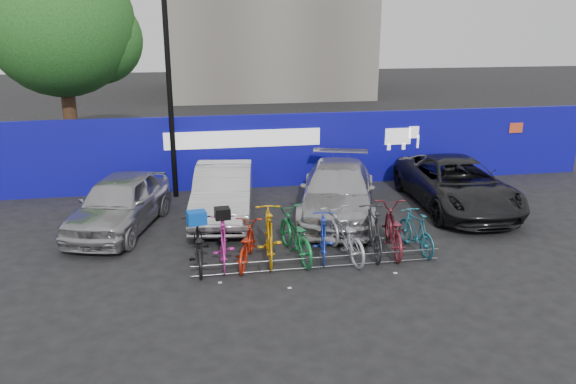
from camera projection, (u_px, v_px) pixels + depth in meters
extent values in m
plane|color=black|center=(313.00, 258.00, 13.01)|extent=(100.00, 100.00, 0.00)
cube|color=#0A0B95|center=(274.00, 151.00, 18.30)|extent=(22.00, 0.15, 2.40)
cube|color=white|center=(243.00, 139.00, 17.91)|extent=(5.00, 0.02, 0.55)
cube|color=white|center=(398.00, 136.00, 18.80)|extent=(1.20, 0.02, 0.90)
cube|color=#CA4723|center=(516.00, 128.00, 19.47)|extent=(0.50, 0.02, 0.35)
cylinder|color=#382314|center=(70.00, 113.00, 20.67)|extent=(0.50, 0.50, 4.00)
sphere|color=#194B17|center=(60.00, 22.00, 19.73)|extent=(5.20, 5.20, 5.20)
sphere|color=#194B17|center=(98.00, 40.00, 20.39)|extent=(3.20, 3.20, 3.20)
cylinder|color=black|center=(170.00, 100.00, 16.68)|extent=(0.16, 0.16, 6.00)
cylinder|color=#595B60|center=(319.00, 257.00, 12.36)|extent=(5.60, 0.03, 0.03)
cylinder|color=#595B60|center=(319.00, 267.00, 12.43)|extent=(5.60, 0.03, 0.03)
cylinder|color=#595B60|center=(200.00, 272.00, 11.97)|extent=(0.03, 0.03, 0.28)
cylinder|color=#595B60|center=(261.00, 268.00, 12.18)|extent=(0.03, 0.03, 0.28)
cylinder|color=#595B60|center=(319.00, 263.00, 12.40)|extent=(0.03, 0.03, 0.28)
cylinder|color=#595B60|center=(375.00, 259.00, 12.61)|extent=(0.03, 0.03, 0.28)
cylinder|color=#595B60|center=(430.00, 255.00, 12.83)|extent=(0.03, 0.03, 0.28)
imported|color=#A2A2A6|center=(120.00, 203.00, 14.62)|extent=(2.84, 4.55, 1.45)
imported|color=#B6B5BA|center=(224.00, 192.00, 15.51)|extent=(2.08, 4.56, 1.45)
imported|color=#AEADB3|center=(338.00, 191.00, 15.65)|extent=(3.35, 5.34, 1.44)
imported|color=black|center=(456.00, 184.00, 16.32)|extent=(2.63, 5.27, 1.44)
imported|color=black|center=(198.00, 245.00, 12.43)|extent=(0.71, 1.94, 1.01)
imported|color=#C52C9C|center=(223.00, 241.00, 12.55)|extent=(0.59, 1.83, 1.09)
imported|color=#B4220C|center=(246.00, 244.00, 12.60)|extent=(1.05, 1.86, 0.93)
imported|color=#CF8F0B|center=(269.00, 234.00, 12.76)|extent=(0.76, 2.09, 1.23)
imported|color=#166B35|center=(295.00, 235.00, 12.91)|extent=(1.05, 2.19, 1.11)
imported|color=#213AB5|center=(323.00, 236.00, 12.94)|extent=(0.82, 1.78, 1.03)
imported|color=#9FA1A6|center=(344.00, 235.00, 12.94)|extent=(1.05, 2.13, 1.07)
imported|color=#262629|center=(373.00, 231.00, 13.10)|extent=(0.74, 1.95, 1.14)
imported|color=maroon|center=(393.00, 229.00, 13.28)|extent=(1.09, 2.19, 1.10)
imported|color=#1B6175|center=(416.00, 231.00, 13.27)|extent=(0.67, 1.71, 1.00)
cube|color=#0844B5|center=(197.00, 218.00, 12.24)|extent=(0.46, 0.38, 0.29)
cube|color=black|center=(222.00, 213.00, 12.35)|extent=(0.36, 0.33, 0.25)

